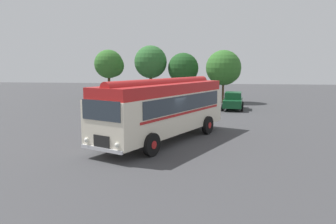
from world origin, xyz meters
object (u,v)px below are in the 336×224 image
Objects in this scene: car_near_left at (143,101)px; vintage_bus at (164,107)px; car_mid_right at (206,101)px; car_mid_left at (174,100)px; car_far_right at (233,101)px.

vintage_bus is at bearing -72.89° from car_near_left.
vintage_bus reaches higher than car_mid_right.
car_near_left and car_mid_left have the same top height.
vintage_bus reaches higher than car_near_left.
car_near_left and car_far_right have the same top height.
car_near_left is at bearing 107.11° from vintage_bus.
car_near_left is 6.05m from car_mid_right.
car_far_right is at bearing 6.32° from car_mid_right.
car_near_left is at bearing -173.27° from car_far_right.
car_mid_left is at bearing -177.31° from car_mid_right.
car_mid_right is (6.01, 0.73, 0.00)m from car_near_left.
car_far_right is at bearing 71.61° from vintage_bus.
car_mid_right is (3.02, 0.14, 0.00)m from car_mid_left.
vintage_bus is 2.31× the size of car_mid_right.
car_mid_right is at bearing 6.91° from car_near_left.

